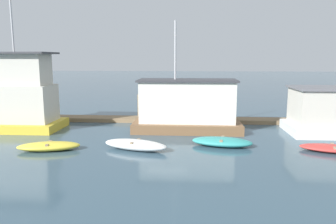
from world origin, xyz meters
name	(u,v)px	position (x,y,z in m)	size (l,w,h in m)	color
ground_plane	(169,130)	(0.00, 0.00, 0.00)	(200.00, 200.00, 0.00)	#385160
dock_walkway	(172,120)	(0.00, 2.99, 0.15)	(33.80, 1.49, 0.30)	#846B4C
houseboat_yellow	(14,96)	(-10.45, -0.42, 2.27)	(6.17, 3.41, 8.58)	gold
houseboat_brown	(187,107)	(1.20, 0.09, 1.58)	(7.11, 3.34, 7.18)	brown
houseboat_white	(336,112)	(10.68, -0.23, 1.42)	(5.97, 3.80, 5.39)	white
dinghy_yellow	(49,146)	(-5.97, -5.34, 0.23)	(3.39, 1.87, 0.45)	yellow
dinghy_white	(135,145)	(-1.45, -4.90, 0.27)	(3.73, 2.16, 0.54)	white
dinghy_teal	(222,142)	(3.18, -3.81, 0.24)	(3.52, 2.03, 0.48)	teal
dinghy_red	(333,148)	(8.83, -4.55, 0.18)	(3.52, 2.08, 0.36)	red
mooring_post_far_right	(139,109)	(-2.34, 1.99, 1.08)	(0.22, 0.22, 2.17)	#846B4C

